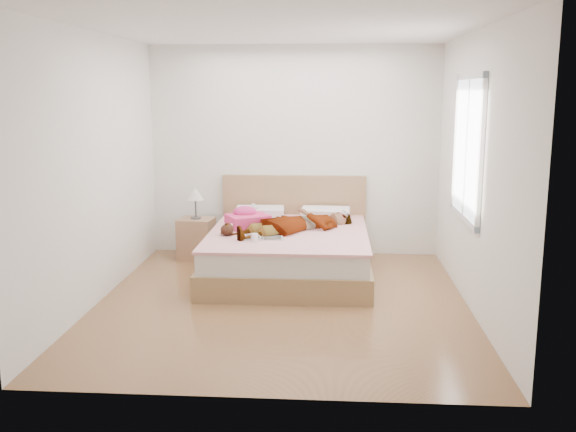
# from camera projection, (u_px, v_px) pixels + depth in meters

# --- Properties ---
(ground) EXTENTS (4.00, 4.00, 0.00)m
(ground) POSITION_uv_depth(u_px,v_px,m) (282.00, 302.00, 6.29)
(ground) COLOR #512C19
(ground) RESTS_ON ground
(woman) EXTENTS (1.65, 1.46, 0.22)m
(woman) POSITION_uv_depth(u_px,v_px,m) (295.00, 220.00, 7.18)
(woman) COLOR white
(woman) RESTS_ON bed
(hair) EXTENTS (0.45, 0.53, 0.07)m
(hair) POSITION_uv_depth(u_px,v_px,m) (249.00, 218.00, 7.67)
(hair) COLOR black
(hair) RESTS_ON bed
(phone) EXTENTS (0.10, 0.11, 0.05)m
(phone) POSITION_uv_depth(u_px,v_px,m) (255.00, 206.00, 7.59)
(phone) COLOR silver
(phone) RESTS_ON bed
(room_shell) EXTENTS (4.00, 4.00, 4.00)m
(room_shell) POSITION_uv_depth(u_px,v_px,m) (467.00, 148.00, 6.18)
(room_shell) COLOR white
(room_shell) RESTS_ON ground
(bed) EXTENTS (1.80, 2.08, 1.00)m
(bed) POSITION_uv_depth(u_px,v_px,m) (289.00, 250.00, 7.25)
(bed) COLOR olive
(bed) RESTS_ON ground
(towel) EXTENTS (0.57, 0.53, 0.24)m
(towel) POSITION_uv_depth(u_px,v_px,m) (247.00, 219.00, 7.32)
(towel) COLOR #D4397D
(towel) RESTS_ON bed
(magazine) EXTENTS (0.44, 0.31, 0.02)m
(magazine) POSITION_uv_depth(u_px,v_px,m) (264.00, 237.00, 6.79)
(magazine) COLOR silver
(magazine) RESTS_ON bed
(coffee_mug) EXTENTS (0.11, 0.09, 0.08)m
(coffee_mug) POSITION_uv_depth(u_px,v_px,m) (255.00, 237.00, 6.62)
(coffee_mug) COLOR white
(coffee_mug) RESTS_ON bed
(plush_toy) EXTENTS (0.15, 0.22, 0.12)m
(plush_toy) POSITION_uv_depth(u_px,v_px,m) (227.00, 229.00, 6.91)
(plush_toy) COLOR black
(plush_toy) RESTS_ON bed
(nightstand) EXTENTS (0.45, 0.41, 0.88)m
(nightstand) POSITION_uv_depth(u_px,v_px,m) (196.00, 235.00, 7.90)
(nightstand) COLOR brown
(nightstand) RESTS_ON ground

